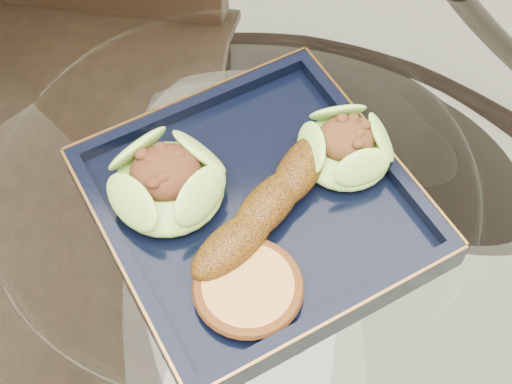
{
  "coord_description": "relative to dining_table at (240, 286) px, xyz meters",
  "views": [
    {
      "loc": [
        -0.01,
        -0.35,
        1.33
      ],
      "look_at": [
        0.02,
        -0.01,
        0.8
      ],
      "focal_mm": 50.0,
      "sensor_mm": 36.0,
      "label": 1
    }
  ],
  "objects": [
    {
      "name": "dining_table",
      "position": [
        0.0,
        0.0,
        0.0
      ],
      "size": [
        1.13,
        1.13,
        0.77
      ],
      "color": "white",
      "rests_on": "ground"
    },
    {
      "name": "dining_chair",
      "position": [
        -0.22,
        0.27,
        -0.06
      ],
      "size": [
        0.53,
        0.53,
        0.97
      ],
      "rotation": [
        0.0,
        0.0,
        -0.3
      ],
      "color": "black",
      "rests_on": "ground"
    },
    {
      "name": "navy_plate",
      "position": [
        0.02,
        -0.01,
        0.17
      ],
      "size": [
        0.36,
        0.36,
        0.02
      ],
      "primitive_type": "cube",
      "rotation": [
        0.0,
        0.0,
        0.42
      ],
      "color": "black",
      "rests_on": "dining_table"
    },
    {
      "name": "lettuce_wrap_left",
      "position": [
        -0.06,
        0.01,
        0.2
      ],
      "size": [
        0.13,
        0.13,
        0.04
      ],
      "primitive_type": "ellipsoid",
      "rotation": [
        0.0,
        0.0,
        0.33
      ],
      "color": "olive",
      "rests_on": "navy_plate"
    },
    {
      "name": "lettuce_wrap_right",
      "position": [
        0.1,
        0.03,
        0.2
      ],
      "size": [
        0.11,
        0.11,
        0.03
      ],
      "primitive_type": "ellipsoid",
      "rotation": [
        0.0,
        0.0,
        -0.26
      ],
      "color": "#71A931",
      "rests_on": "navy_plate"
    },
    {
      "name": "roasted_plantain",
      "position": [
        0.03,
        -0.02,
        0.2
      ],
      "size": [
        0.15,
        0.16,
        0.03
      ],
      "primitive_type": "ellipsoid",
      "rotation": [
        0.0,
        0.0,
        0.82
      ],
      "color": "#60380A",
      "rests_on": "navy_plate"
    },
    {
      "name": "crumb_patty",
      "position": [
        0.0,
        -0.09,
        0.19
      ],
      "size": [
        0.09,
        0.09,
        0.02
      ],
      "primitive_type": "cylinder",
      "rotation": [
        0.0,
        0.0,
        0.16
      ],
      "color": "#B7893D",
      "rests_on": "navy_plate"
    }
  ]
}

